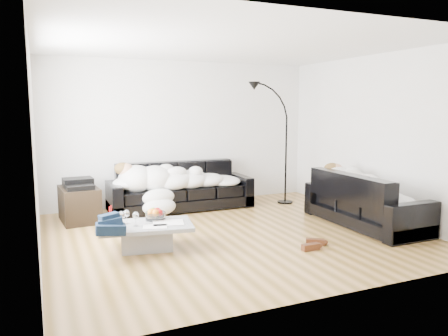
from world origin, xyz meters
name	(u,v)px	position (x,y,z in m)	size (l,w,h in m)	color
ground	(232,234)	(0.00, 0.00, 0.00)	(5.00, 5.00, 0.00)	brown
wall_back	(182,133)	(0.00, 2.25, 1.30)	(5.00, 0.02, 2.60)	silver
wall_left	(35,149)	(-2.50, 0.00, 1.30)	(0.02, 4.50, 2.60)	silver
wall_right	(375,137)	(2.50, 0.00, 1.30)	(0.02, 4.50, 2.60)	silver
ceiling	(233,45)	(0.00, 0.00, 2.60)	(5.00, 5.00, 0.00)	white
sofa_back	(181,186)	(-0.21, 1.74, 0.40)	(2.46, 0.85, 0.81)	black
sofa_right	(365,199)	(2.03, -0.38, 0.40)	(1.98, 0.85, 0.80)	black
sleeper_back	(181,174)	(-0.21, 1.69, 0.63)	(2.08, 0.72, 0.42)	white
sleeper_right	(366,184)	(2.03, -0.38, 0.63)	(1.70, 0.72, 0.41)	white
teal_cushion	(337,173)	(1.97, 0.24, 0.72)	(0.36, 0.30, 0.20)	#0D613F
coffee_table	(147,237)	(-1.28, -0.21, 0.16)	(1.13, 0.66, 0.33)	#939699
fruit_bowl	(155,214)	(-1.11, -0.04, 0.41)	(0.26, 0.26, 0.16)	white
wine_glass_a	(127,217)	(-1.49, -0.10, 0.42)	(0.07, 0.07, 0.17)	white
wine_glass_b	(122,219)	(-1.57, -0.20, 0.42)	(0.08, 0.08, 0.19)	white
wine_glass_c	(136,219)	(-1.41, -0.25, 0.42)	(0.08, 0.08, 0.18)	white
candle_left	(110,216)	(-1.69, -0.03, 0.44)	(0.04, 0.04, 0.21)	maroon
candle_right	(111,214)	(-1.66, 0.05, 0.44)	(0.04, 0.04, 0.21)	maroon
newspaper_a	(168,222)	(-1.01, -0.27, 0.34)	(0.38, 0.29, 0.01)	silver
newspaper_b	(155,226)	(-1.21, -0.38, 0.34)	(0.29, 0.21, 0.01)	silver
navy_jacket	(113,219)	(-1.71, -0.43, 0.50)	(0.35, 0.29, 0.18)	black
shoes	(313,244)	(0.69, -0.97, 0.05)	(0.40, 0.29, 0.09)	#472311
av_cabinet	(79,204)	(-1.92, 1.57, 0.27)	(0.54, 0.79, 0.54)	black
stereo	(78,183)	(-1.92, 1.57, 0.61)	(0.44, 0.34, 0.13)	black
floor_lamp	(286,151)	(1.73, 1.44, 0.98)	(0.71, 0.28, 1.95)	black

